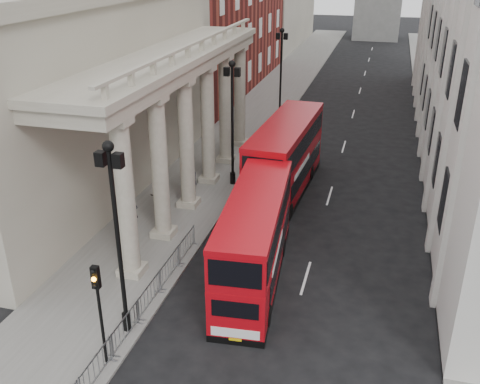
{
  "coord_description": "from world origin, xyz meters",
  "views": [
    {
      "loc": [
        8.74,
        -12.19,
        14.58
      ],
      "look_at": [
        2.1,
        12.04,
        3.26
      ],
      "focal_mm": 40.0,
      "sensor_mm": 36.0,
      "label": 1
    }
  ],
  "objects": [
    {
      "name": "sidewalk_west",
      "position": [
        -3.0,
        30.0,
        0.06
      ],
      "size": [
        6.0,
        140.0,
        0.12
      ],
      "primitive_type": "cube",
      "color": "slate",
      "rests_on": "ground"
    },
    {
      "name": "bus_near",
      "position": [
        3.57,
        9.3,
        2.26
      ],
      "size": [
        3.28,
        10.19,
        4.33
      ],
      "rotation": [
        0.0,
        0.0,
        0.09
      ],
      "color": "#B20811",
      "rests_on": "ground"
    },
    {
      "name": "sidewalk_east",
      "position": [
        13.5,
        30.0,
        0.06
      ],
      "size": [
        3.0,
        140.0,
        0.12
      ],
      "primitive_type": "cube",
      "color": "slate",
      "rests_on": "ground"
    },
    {
      "name": "pedestrian_a",
      "position": [
        -4.39,
        12.48,
        1.05
      ],
      "size": [
        0.74,
        0.55,
        1.86
      ],
      "primitive_type": "imported",
      "rotation": [
        0.0,
        0.0,
        0.17
      ],
      "color": "black",
      "rests_on": "sidewalk_west"
    },
    {
      "name": "traffic_light",
      "position": [
        -0.5,
        1.98,
        3.11
      ],
      "size": [
        0.28,
        0.33,
        4.3
      ],
      "color": "black",
      "rests_on": "sidewalk_west"
    },
    {
      "name": "crowd_barriers",
      "position": [
        -0.35,
        2.23,
        0.67
      ],
      "size": [
        0.5,
        18.75,
        1.1
      ],
      "color": "gray",
      "rests_on": "sidewalk_west"
    },
    {
      "name": "pedestrian_c",
      "position": [
        -3.19,
        18.86,
        1.05
      ],
      "size": [
        1.03,
        0.81,
        1.87
      ],
      "primitive_type": "imported",
      "rotation": [
        0.0,
        0.0,
        6.03
      ],
      "color": "black",
      "rests_on": "sidewalk_west"
    },
    {
      "name": "lamp_post_mid",
      "position": [
        -0.6,
        20.0,
        4.91
      ],
      "size": [
        1.05,
        0.44,
        8.32
      ],
      "color": "black",
      "rests_on": "sidewalk_west"
    },
    {
      "name": "lamp_post_north",
      "position": [
        -0.6,
        36.0,
        4.91
      ],
      "size": [
        1.05,
        0.44,
        8.32
      ],
      "color": "black",
      "rests_on": "sidewalk_west"
    },
    {
      "name": "bus_far",
      "position": [
        3.02,
        19.8,
        2.5
      ],
      "size": [
        3.25,
        11.2,
        4.78
      ],
      "rotation": [
        0.0,
        0.0,
        -0.05
      ],
      "color": "#A90710",
      "rests_on": "ground"
    },
    {
      "name": "pedestrian_b",
      "position": [
        -4.15,
        15.29,
        0.88
      ],
      "size": [
        0.93,
        0.86,
        1.53
      ],
      "primitive_type": "imported",
      "rotation": [
        0.0,
        0.0,
        3.62
      ],
      "color": "black",
      "rests_on": "sidewalk_west"
    },
    {
      "name": "kerb",
      "position": [
        -0.05,
        30.0,
        0.07
      ],
      "size": [
        0.2,
        140.0,
        0.14
      ],
      "primitive_type": "cube",
      "color": "slate",
      "rests_on": "ground"
    },
    {
      "name": "lamp_post_south",
      "position": [
        -0.6,
        4.0,
        4.91
      ],
      "size": [
        1.05,
        0.44,
        8.32
      ],
      "color": "black",
      "rests_on": "sidewalk_west"
    },
    {
      "name": "portico_building",
      "position": [
        -10.5,
        18.0,
        6.0
      ],
      "size": [
        9.0,
        28.0,
        12.0
      ],
      "primitive_type": "cube",
      "color": "gray",
      "rests_on": "ground"
    }
  ]
}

